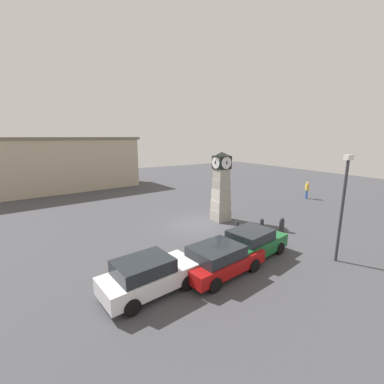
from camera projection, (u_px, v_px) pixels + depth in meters
name	position (u px, v px, depth m)	size (l,w,h in m)	color
ground_plane	(197.00, 224.00, 18.43)	(68.95, 68.95, 0.00)	#424247
clock_tower	(221.00, 188.00, 18.88)	(1.33, 1.32, 5.11)	#9C968C
bollard_near_tower	(282.00, 224.00, 17.01)	(0.31, 0.31, 0.95)	#333338
bollard_mid_row	(262.00, 226.00, 16.44)	(0.26, 0.26, 1.08)	#333338
bollard_far_row	(237.00, 227.00, 16.62)	(0.21, 0.21, 0.85)	#333338
car_navy_sedan	(148.00, 275.00, 10.25)	(4.15, 2.25, 1.50)	silver
car_near_tower	(219.00, 259.00, 11.70)	(4.29, 2.44, 1.40)	#A51111
car_by_building	(252.00, 242.00, 13.48)	(4.09, 2.50, 1.47)	#19602D
pedestrian_near_bench	(307.00, 189.00, 25.91)	(0.43, 0.46, 1.74)	#264CA5
street_lamp_near_road	(343.00, 201.00, 12.40)	(0.50, 0.24, 5.36)	#333338
warehouse_blue_far	(49.00, 164.00, 29.31)	(20.29, 8.25, 6.12)	#B7A88E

